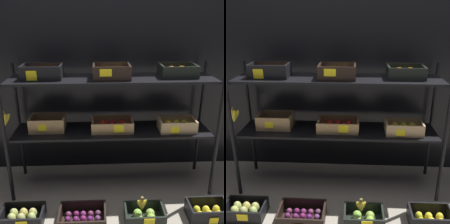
# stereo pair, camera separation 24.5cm
# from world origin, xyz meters

# --- Properties ---
(ground_plane) EXTENTS (10.00, 10.00, 0.00)m
(ground_plane) POSITION_xyz_m (0.00, 0.00, 0.00)
(ground_plane) COLOR gray
(storefront_wall) EXTENTS (4.19, 0.12, 2.38)m
(storefront_wall) POSITION_xyz_m (0.00, 0.41, 1.19)
(storefront_wall) COLOR black
(storefront_wall) RESTS_ON ground_plane
(display_rack) EXTENTS (1.91, 0.46, 1.18)m
(display_rack) POSITION_xyz_m (-0.00, -0.00, 0.81)
(display_rack) COLOR black
(display_rack) RESTS_ON ground_plane
(crate_ground_pear) EXTENTS (0.34, 0.22, 0.11)m
(crate_ground_pear) POSITION_xyz_m (-0.74, -0.50, 0.05)
(crate_ground_pear) COLOR black
(crate_ground_pear) RESTS_ON ground_plane
(crate_ground_plum) EXTENTS (0.37, 0.27, 0.11)m
(crate_ground_plum) POSITION_xyz_m (-0.26, -0.53, 0.04)
(crate_ground_plum) COLOR black
(crate_ground_plum) RESTS_ON ground_plane
(crate_ground_apple_green) EXTENTS (0.32, 0.22, 0.11)m
(crate_ground_apple_green) POSITION_xyz_m (0.23, -0.53, 0.05)
(crate_ground_apple_green) COLOR black
(crate_ground_apple_green) RESTS_ON ground_plane
(crate_ground_lemon) EXTENTS (0.33, 0.22, 0.14)m
(crate_ground_lemon) POSITION_xyz_m (0.76, -0.53, 0.05)
(crate_ground_lemon) COLOR black
(crate_ground_lemon) RESTS_ON ground_plane
(banana_bunch_loose) EXTENTS (0.10, 0.04, 0.12)m
(banana_bunch_loose) POSITION_xyz_m (0.21, -0.53, 0.16)
(banana_bunch_loose) COLOR brown
(banana_bunch_loose) RESTS_ON crate_ground_apple_green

